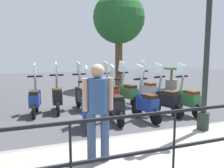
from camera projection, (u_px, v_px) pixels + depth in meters
name	position (u px, v px, depth m)	size (l,w,h in m)	color
ground_plane	(130.00, 113.00, 7.65)	(28.00, 28.00, 0.00)	#424247
promenade_walkway	(200.00, 149.00, 4.73)	(2.20, 20.00, 0.15)	gray
lamp_post_near	(207.00, 41.00, 5.38)	(0.26, 0.90, 4.47)	#232D28
pedestrian_distant	(98.00, 106.00, 3.96)	(0.37, 0.48, 1.59)	#384C70
tree_distant	(119.00, 18.00, 12.06)	(2.51, 2.51, 4.68)	brown
potted_palm	(171.00, 80.00, 12.08)	(1.06, 0.66, 1.05)	slate
scooter_near_0	(188.00, 99.00, 7.36)	(1.23, 0.44, 1.54)	black
scooter_near_1	(166.00, 100.00, 7.28)	(1.20, 0.55, 1.54)	black
scooter_near_2	(146.00, 104.00, 6.77)	(1.22, 0.47, 1.54)	black
scooter_near_3	(116.00, 105.00, 6.59)	(1.23, 0.44, 1.54)	black
scooter_near_4	(88.00, 109.00, 6.17)	(1.22, 0.49, 1.54)	black
scooter_far_0	(147.00, 90.00, 8.98)	(1.23, 0.47, 1.54)	black
scooter_far_1	(128.00, 92.00, 8.46)	(1.21, 0.51, 1.54)	black
scooter_far_2	(110.00, 94.00, 8.24)	(1.23, 0.45, 1.54)	black
scooter_far_3	(82.00, 95.00, 7.95)	(1.23, 0.44, 1.54)	black
scooter_far_4	(57.00, 97.00, 7.70)	(1.23, 0.44, 1.54)	black
scooter_far_5	(35.00, 99.00, 7.34)	(1.23, 0.47, 1.54)	black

